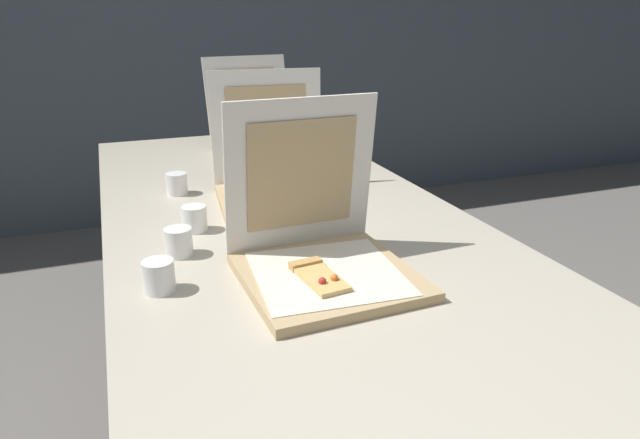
{
  "coord_description": "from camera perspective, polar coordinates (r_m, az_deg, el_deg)",
  "views": [
    {
      "loc": [
        -0.43,
        -0.72,
        1.29
      ],
      "look_at": [
        0.02,
        0.47,
        0.81
      ],
      "focal_mm": 31.56,
      "sensor_mm": 36.0,
      "label": 1
    }
  ],
  "objects": [
    {
      "name": "pizza_box_front",
      "position": [
        1.2,
        0.14,
        -3.39
      ],
      "size": [
        0.36,
        0.36,
        0.37
      ],
      "rotation": [
        0.0,
        0.0,
        0.04
      ],
      "color": "tan",
      "rests_on": "table"
    },
    {
      "name": "pizza_box_back",
      "position": [
        2.24,
        -5.77,
        7.93
      ],
      "size": [
        0.38,
        0.45,
        0.36
      ],
      "rotation": [
        0.0,
        0.0,
        0.1
      ],
      "color": "tan",
      "rests_on": "table"
    },
    {
      "name": "cup_white_mid",
      "position": [
        1.48,
        -12.62,
        0.09
      ],
      "size": [
        0.06,
        0.06,
        0.07
      ],
      "primitive_type": "cylinder",
      "color": "white",
      "rests_on": "table"
    },
    {
      "name": "wall_back",
      "position": [
        3.67,
        -14.87,
        20.09
      ],
      "size": [
        10.0,
        0.1,
        2.6
      ],
      "primitive_type": "cube",
      "color": "#4C5660",
      "rests_on": "ground"
    },
    {
      "name": "cup_white_near_center",
      "position": [
        1.34,
        -14.15,
        -2.23
      ],
      "size": [
        0.06,
        0.06,
        0.07
      ],
      "primitive_type": "cylinder",
      "color": "white",
      "rests_on": "table"
    },
    {
      "name": "table",
      "position": [
        1.55,
        -3.0,
        -1.53
      ],
      "size": [
        0.97,
        2.35,
        0.75
      ],
      "color": "#BCB29E",
      "rests_on": "ground"
    },
    {
      "name": "cup_white_far",
      "position": [
        1.79,
        -14.33,
        3.53
      ],
      "size": [
        0.06,
        0.06,
        0.07
      ],
      "primitive_type": "cylinder",
      "color": "white",
      "rests_on": "table"
    },
    {
      "name": "cup_white_near_left",
      "position": [
        1.18,
        -16.02,
        -5.55
      ],
      "size": [
        0.06,
        0.06,
        0.07
      ],
      "primitive_type": "cylinder",
      "color": "white",
      "rests_on": "table"
    },
    {
      "name": "pizza_box_middle",
      "position": [
        1.69,
        -4.43,
        3.81
      ],
      "size": [
        0.38,
        0.4,
        0.37
      ],
      "rotation": [
        0.0,
        0.0,
        -0.1
      ],
      "color": "tan",
      "rests_on": "table"
    }
  ]
}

